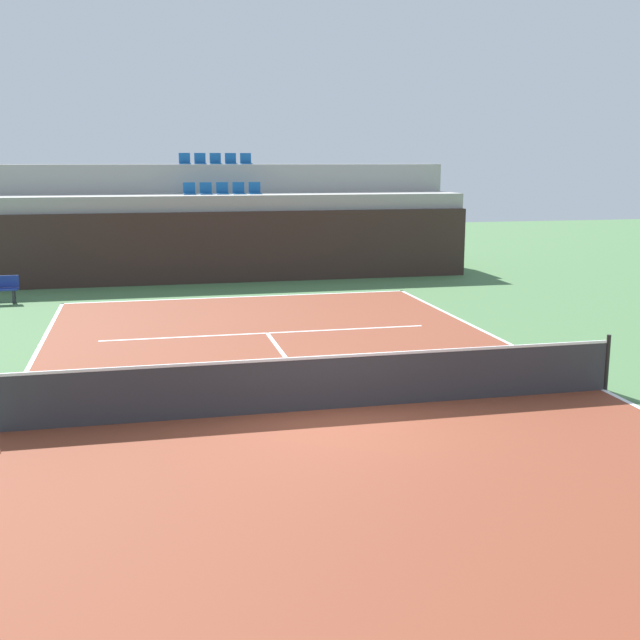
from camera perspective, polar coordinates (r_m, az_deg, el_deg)
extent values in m
plane|color=#477042|center=(13.90, 0.32, -6.52)|extent=(80.00, 80.00, 0.00)
cube|color=brown|center=(13.90, 0.32, -6.50)|extent=(11.00, 24.00, 0.01)
cube|color=white|center=(25.37, -5.81, 1.67)|extent=(11.00, 0.10, 0.00)
cube|color=white|center=(15.99, 19.79, -4.77)|extent=(0.10, 24.00, 0.00)
cube|color=white|center=(19.97, -3.84, -0.95)|extent=(8.26, 0.10, 0.00)
cube|color=white|center=(16.90, -2.14, -3.22)|extent=(0.10, 6.40, 0.00)
cube|color=#33231E|center=(28.42, -6.68, 5.24)|extent=(17.99, 0.30, 2.52)
cube|color=#9E9E99|center=(29.73, -6.98, 6.05)|extent=(17.99, 2.40, 3.08)
cube|color=#9E9E99|center=(32.07, -7.45, 7.39)|extent=(17.99, 2.40, 4.17)
cube|color=#145193|center=(29.53, -9.42, 8.98)|extent=(0.44, 0.44, 0.04)
cube|color=#145193|center=(29.72, -9.45, 9.42)|extent=(0.44, 0.04, 0.40)
cube|color=#145193|center=(29.57, -8.23, 9.02)|extent=(0.44, 0.44, 0.04)
cube|color=#145193|center=(29.76, -8.27, 9.46)|extent=(0.44, 0.04, 0.40)
cube|color=#145193|center=(29.63, -7.05, 9.05)|extent=(0.44, 0.44, 0.04)
cube|color=#145193|center=(29.82, -7.10, 9.49)|extent=(0.44, 0.04, 0.40)
cube|color=#145193|center=(29.69, -5.87, 9.08)|extent=(0.44, 0.44, 0.04)
cube|color=#145193|center=(29.88, -5.93, 9.52)|extent=(0.44, 0.04, 0.40)
cube|color=#145193|center=(29.77, -4.70, 9.11)|extent=(0.44, 0.44, 0.04)
cube|color=#145193|center=(29.96, -4.76, 9.55)|extent=(0.44, 0.04, 0.40)
cube|color=#145193|center=(31.90, -9.75, 11.09)|extent=(0.44, 0.44, 0.04)
cube|color=#145193|center=(32.10, -9.79, 11.48)|extent=(0.44, 0.04, 0.40)
cube|color=#145193|center=(31.94, -8.65, 11.12)|extent=(0.44, 0.44, 0.04)
cube|color=#145193|center=(32.14, -8.69, 11.51)|extent=(0.44, 0.04, 0.40)
cube|color=#145193|center=(31.99, -7.55, 11.15)|extent=(0.44, 0.44, 0.04)
cube|color=#145193|center=(32.19, -7.59, 11.54)|extent=(0.44, 0.04, 0.40)
cube|color=#145193|center=(32.05, -6.45, 11.18)|extent=(0.44, 0.44, 0.04)
cube|color=#145193|center=(32.25, -6.50, 11.57)|extent=(0.44, 0.04, 0.40)
cube|color=#145193|center=(32.13, -5.36, 11.20)|extent=(0.44, 0.44, 0.04)
cube|color=#145193|center=(32.33, -5.41, 11.59)|extent=(0.44, 0.04, 0.40)
cylinder|color=black|center=(15.88, 20.07, -2.90)|extent=(0.08, 0.08, 1.07)
cube|color=#333338|center=(13.76, 0.33, -4.66)|extent=(10.90, 0.02, 0.92)
cube|color=white|center=(13.64, 0.33, -2.70)|extent=(10.90, 0.04, 0.05)
cube|color=#2D2D33|center=(25.74, -21.31, 1.53)|extent=(0.06, 0.06, 0.42)
cube|color=#2D2D33|center=(26.01, -21.23, 1.64)|extent=(0.06, 0.06, 0.42)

